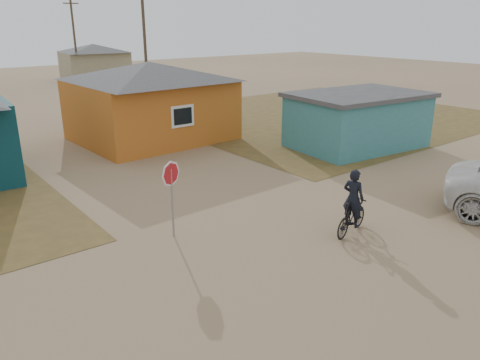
% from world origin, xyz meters
% --- Properties ---
extents(ground, '(120.00, 120.00, 0.00)m').
position_xyz_m(ground, '(0.00, 0.00, 0.00)').
color(ground, '#937754').
extents(grass_ne, '(20.00, 18.00, 0.00)m').
position_xyz_m(grass_ne, '(14.00, 13.00, 0.01)').
color(grass_ne, brown).
rests_on(grass_ne, ground).
extents(house_yellow, '(7.72, 6.76, 3.90)m').
position_xyz_m(house_yellow, '(2.50, 14.00, 2.00)').
color(house_yellow, '#BB611C').
rests_on(house_yellow, ground).
extents(shed_turquoise, '(6.71, 4.93, 2.60)m').
position_xyz_m(shed_turquoise, '(9.50, 6.50, 1.31)').
color(shed_turquoise, teal).
rests_on(shed_turquoise, ground).
extents(house_beige_east, '(6.95, 6.05, 3.60)m').
position_xyz_m(house_beige_east, '(10.00, 40.00, 1.86)').
color(house_beige_east, gray).
rests_on(house_beige_east, ground).
extents(utility_pole_near, '(1.40, 0.20, 8.00)m').
position_xyz_m(utility_pole_near, '(6.50, 22.00, 4.14)').
color(utility_pole_near, '#4B3B2D').
rests_on(utility_pole_near, ground).
extents(utility_pole_far, '(1.40, 0.20, 8.00)m').
position_xyz_m(utility_pole_far, '(7.50, 38.00, 4.14)').
color(utility_pole_far, '#4B3B2D').
rests_on(utility_pole_far, ground).
extents(stop_sign, '(0.73, 0.06, 2.23)m').
position_xyz_m(stop_sign, '(-2.60, 3.28, 1.66)').
color(stop_sign, gray).
rests_on(stop_sign, ground).
extents(cyclist, '(1.78, 0.86, 1.93)m').
position_xyz_m(cyclist, '(1.48, 0.28, 0.70)').
color(cyclist, black).
rests_on(cyclist, ground).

